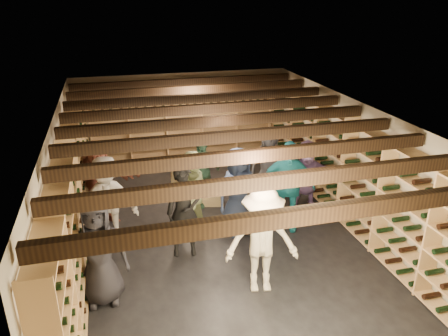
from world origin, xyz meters
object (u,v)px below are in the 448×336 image
object	(u,v)px
person_12	(269,163)
person_3	(262,241)
crate_loose	(195,184)
crate_stack_right	(213,193)
person_5	(99,184)
person_6	(238,191)
person_1	(184,211)
person_0	(99,252)
person_10	(202,173)
crate_stack_left	(182,175)
person_4	(287,186)
person_2	(196,197)
person_11	(306,175)
person_9	(108,201)

from	to	relation	value
person_12	person_3	bearing A→B (deg)	-99.22
crate_loose	person_12	size ratio (longest dim) A/B	0.30
crate_stack_right	person_5	xyz separation A→B (m)	(-2.34, -0.27, 0.61)
person_3	person_6	xyz separation A→B (m)	(0.15, 1.77, -0.01)
person_1	person_6	xyz separation A→B (m)	(1.11, 0.50, 0.01)
person_0	person_12	bearing A→B (deg)	37.36
person_0	person_12	xyz separation A→B (m)	(3.61, 2.70, -0.03)
person_1	person_10	world-z (taller)	person_1
crate_stack_left	person_6	size ratio (longest dim) A/B	0.40
person_1	person_4	size ratio (longest dim) A/B	0.94
crate_stack_right	person_3	world-z (taller)	person_3
person_2	person_12	xyz separation A→B (m)	(1.89, 1.30, -0.04)
person_0	person_4	size ratio (longest dim) A/B	0.95
crate_stack_right	person_6	distance (m)	1.41
crate_stack_right	person_4	bearing A→B (deg)	-50.40
crate_stack_left	person_11	xyz separation A→B (m)	(2.35, -1.67, 0.42)
person_0	crate_stack_right	bearing A→B (deg)	49.56
crate_stack_right	crate_loose	world-z (taller)	crate_stack_right
person_4	person_2	bearing A→B (deg)	-162.70
person_1	person_6	distance (m)	1.22
crate_stack_right	person_11	size ratio (longest dim) A/B	0.38
crate_loose	person_9	xyz separation A→B (m)	(-1.98, -1.94, 0.75)
person_3	person_6	distance (m)	1.78
person_0	person_12	world-z (taller)	person_0
person_12	person_6	bearing A→B (deg)	-117.70
person_1	person_3	size ratio (longest dim) A/B	0.97
person_5	person_10	world-z (taller)	person_5
person_10	person_11	world-z (taller)	person_11
crate_stack_right	person_5	bearing A→B (deg)	-173.32
person_4	person_12	size ratio (longest dim) A/B	1.10
crate_stack_left	person_10	bearing A→B (deg)	-75.08
person_4	person_12	bearing A→B (deg)	103.53
crate_stack_left	person_1	world-z (taller)	person_1
crate_stack_left	person_5	xyz separation A→B (m)	(-1.84, -1.26, 0.53)
crate_loose	person_9	size ratio (longest dim) A/B	0.30
crate_loose	person_5	xyz separation A→B (m)	(-2.13, -1.22, 0.78)
crate_stack_left	person_5	bearing A→B (deg)	-145.65
crate_stack_right	person_2	xyz separation A→B (m)	(-0.63, -1.30, 0.61)
person_1	person_11	size ratio (longest dim) A/B	1.11
person_0	person_9	size ratio (longest dim) A/B	1.02
person_6	person_12	size ratio (longest dim) A/B	1.04
person_9	person_10	bearing A→B (deg)	36.87
crate_stack_left	person_11	world-z (taller)	person_11
person_4	person_3	bearing A→B (deg)	-103.85
person_9	person_12	size ratio (longest dim) A/B	1.02
person_1	person_12	world-z (taller)	person_1
person_3	person_1	bearing A→B (deg)	137.30
crate_stack_left	person_1	xyz separation A→B (m)	(-0.42, -2.75, 0.50)
person_1	person_2	bearing A→B (deg)	64.10
person_0	crate_stack_left	bearing A→B (deg)	64.01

